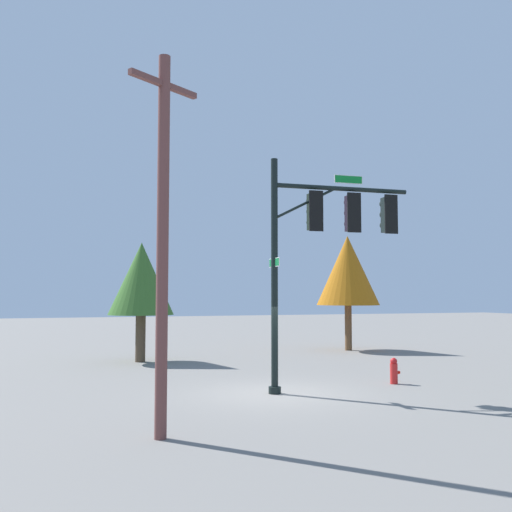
{
  "coord_description": "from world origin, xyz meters",
  "views": [
    {
      "loc": [
        -6.07,
        -15.57,
        2.85
      ],
      "look_at": [
        -0.42,
        0.45,
        4.01
      ],
      "focal_mm": 40.08,
      "sensor_mm": 36.0,
      "label": 1
    }
  ],
  "objects_px": {
    "utility_pole": "(163,235)",
    "tree_far": "(141,279)",
    "tree_near": "(348,271)",
    "fire_hydrant": "(394,371)",
    "signal_pole_assembly": "(327,231)"
  },
  "relations": [
    {
      "from": "utility_pole",
      "to": "tree_near",
      "type": "xyz_separation_m",
      "value": [
        12.32,
        14.87,
        0.03
      ]
    },
    {
      "from": "utility_pole",
      "to": "tree_near",
      "type": "height_order",
      "value": "utility_pole"
    },
    {
      "from": "signal_pole_assembly",
      "to": "tree_near",
      "type": "distance_m",
      "value": 12.73
    },
    {
      "from": "signal_pole_assembly",
      "to": "tree_far",
      "type": "distance_m",
      "value": 10.3
    },
    {
      "from": "tree_near",
      "to": "tree_far",
      "type": "xyz_separation_m",
      "value": [
        -10.85,
        -1.56,
        -0.59
      ]
    },
    {
      "from": "tree_near",
      "to": "utility_pole",
      "type": "bearing_deg",
      "value": -129.63
    },
    {
      "from": "utility_pole",
      "to": "fire_hydrant",
      "type": "bearing_deg",
      "value": 28.49
    },
    {
      "from": "signal_pole_assembly",
      "to": "utility_pole",
      "type": "relative_size",
      "value": 0.88
    },
    {
      "from": "fire_hydrant",
      "to": "tree_far",
      "type": "distance_m",
      "value": 11.57
    },
    {
      "from": "utility_pole",
      "to": "tree_near",
      "type": "distance_m",
      "value": 19.31
    },
    {
      "from": "fire_hydrant",
      "to": "tree_near",
      "type": "xyz_separation_m",
      "value": [
        4.02,
        10.37,
        3.69
      ]
    },
    {
      "from": "utility_pole",
      "to": "tree_far",
      "type": "distance_m",
      "value": 13.4
    },
    {
      "from": "tree_far",
      "to": "fire_hydrant",
      "type": "bearing_deg",
      "value": -52.23
    },
    {
      "from": "fire_hydrant",
      "to": "tree_near",
      "type": "relative_size",
      "value": 0.14
    },
    {
      "from": "signal_pole_assembly",
      "to": "fire_hydrant",
      "type": "relative_size",
      "value": 8.29
    }
  ]
}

